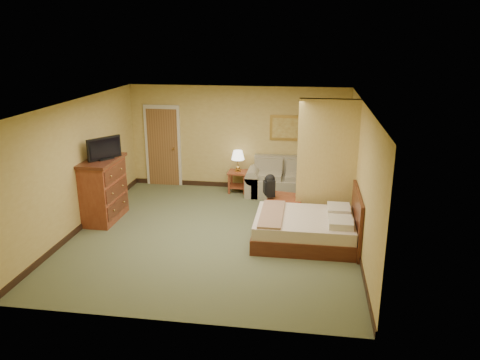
% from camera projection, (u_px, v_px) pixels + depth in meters
% --- Properties ---
extents(floor, '(6.00, 6.00, 0.00)m').
position_uv_depth(floor, '(215.00, 234.00, 9.32)').
color(floor, '#555D3C').
rests_on(floor, ground).
extents(ceiling, '(6.00, 6.00, 0.00)m').
position_uv_depth(ceiling, '(213.00, 103.00, 8.54)').
color(ceiling, white).
rests_on(ceiling, back_wall).
extents(back_wall, '(5.50, 0.02, 2.60)m').
position_uv_depth(back_wall, '(238.00, 138.00, 11.76)').
color(back_wall, tan).
rests_on(back_wall, floor).
extents(left_wall, '(0.02, 6.00, 2.60)m').
position_uv_depth(left_wall, '(79.00, 166.00, 9.31)').
color(left_wall, tan).
rests_on(left_wall, floor).
extents(right_wall, '(0.02, 6.00, 2.60)m').
position_uv_depth(right_wall, '(361.00, 178.00, 8.54)').
color(right_wall, tan).
rests_on(right_wall, floor).
extents(partition, '(1.20, 0.15, 2.60)m').
position_uv_depth(partition, '(327.00, 163.00, 9.50)').
color(partition, tan).
rests_on(partition, floor).
extents(door, '(0.94, 0.16, 2.10)m').
position_uv_depth(door, '(163.00, 146.00, 12.08)').
color(door, beige).
rests_on(door, floor).
extents(baseboard, '(5.50, 0.02, 0.12)m').
position_uv_depth(baseboard, '(238.00, 185.00, 12.12)').
color(baseboard, black).
rests_on(baseboard, floor).
extents(loveseat, '(1.83, 0.85, 0.93)m').
position_uv_depth(loveseat, '(284.00, 183.00, 11.49)').
color(loveseat, gray).
rests_on(loveseat, floor).
extents(side_table, '(0.48, 0.48, 0.53)m').
position_uv_depth(side_table, '(238.00, 178.00, 11.70)').
color(side_table, maroon).
rests_on(side_table, floor).
extents(table_lamp, '(0.32, 0.32, 0.53)m').
position_uv_depth(table_lamp, '(238.00, 156.00, 11.53)').
color(table_lamp, '#BA9244').
rests_on(table_lamp, side_table).
extents(coffee_table, '(0.85, 0.85, 0.47)m').
position_uv_depth(coffee_table, '(286.00, 203.00, 10.03)').
color(coffee_table, maroon).
rests_on(coffee_table, floor).
extents(wall_picture, '(0.80, 0.04, 0.62)m').
position_uv_depth(wall_picture, '(286.00, 128.00, 11.47)').
color(wall_picture, '#B78E3F').
rests_on(wall_picture, back_wall).
extents(dresser, '(0.66, 1.25, 1.34)m').
position_uv_depth(dresser, '(103.00, 189.00, 9.85)').
color(dresser, maroon).
rests_on(dresser, floor).
extents(tv, '(0.47, 0.66, 0.46)m').
position_uv_depth(tv, '(104.00, 149.00, 9.58)').
color(tv, black).
rests_on(tv, dresser).
extents(bed, '(1.94, 1.61, 1.04)m').
position_uv_depth(bed, '(308.00, 228.00, 8.88)').
color(bed, '#461C10').
rests_on(bed, floor).
extents(backpack, '(0.25, 0.31, 0.47)m').
position_uv_depth(backpack, '(270.00, 184.00, 9.91)').
color(backpack, black).
rests_on(backpack, bed).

